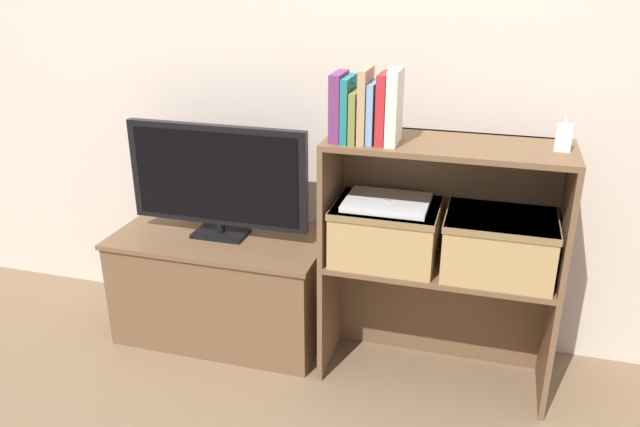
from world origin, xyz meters
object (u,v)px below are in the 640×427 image
object	(u,v)px
tv_stand	(224,284)
book_skyblue	(373,112)
tv	(217,178)
storage_basket_left	(386,230)
book_plum	(339,106)
book_tan	(365,105)
book_ivory	(394,107)
laptop	(387,202)
baby_monitor	(563,137)
book_teal	(348,109)
storage_basket_right	(499,242)
book_olive	(357,116)
book_crimson	(383,109)

from	to	relation	value
tv_stand	book_skyblue	world-z (taller)	book_skyblue
tv_stand	book_skyblue	size ratio (longest dim) A/B	4.34
tv	storage_basket_left	bearing A→B (deg)	-6.04
book_plum	book_tan	world-z (taller)	book_tan
book_ivory	laptop	bearing A→B (deg)	111.26
baby_monitor	book_teal	bearing A→B (deg)	-174.87
book_plum	storage_basket_right	size ratio (longest dim) A/B	0.61
book_teal	book_olive	bearing A→B (deg)	0.00
tv_stand	book_skyblue	bearing A→B (deg)	-10.79
laptop	book_teal	bearing A→B (deg)	-160.82
book_ivory	book_olive	bearing A→B (deg)	180.00
laptop	book_olive	bearing A→B (deg)	-156.30
book_tan	storage_basket_right	xyz separation A→B (m)	(0.48, 0.05, -0.47)
baby_monitor	storage_basket_right	world-z (taller)	baby_monitor
book_teal	book_plum	bearing A→B (deg)	-180.00
tv_stand	baby_monitor	xyz separation A→B (m)	(1.27, -0.06, 0.76)
book_skyblue	storage_basket_right	bearing A→B (deg)	6.02
book_teal	book_tan	size ratio (longest dim) A/B	0.88
book_crimson	baby_monitor	bearing A→B (deg)	6.17
book_plum	book_teal	bearing A→B (deg)	0.00
tv_stand	laptop	size ratio (longest dim) A/B	2.95
laptop	book_plum	bearing A→B (deg)	-164.44
book_crimson	laptop	world-z (taller)	book_crimson
book_plum	book_teal	distance (m)	0.04
book_skyblue	laptop	xyz separation A→B (m)	(0.05, 0.05, -0.34)
book_plum	baby_monitor	distance (m)	0.74
book_tan	book_ivory	distance (m)	0.10
book_crimson	book_ivory	size ratio (longest dim) A/B	0.94
book_teal	storage_basket_left	distance (m)	0.48
book_plum	book_crimson	distance (m)	0.15
book_teal	book_olive	distance (m)	0.04
book_teal	baby_monitor	size ratio (longest dim) A/B	1.83
tv_stand	book_crimson	xyz separation A→B (m)	(0.69, -0.12, 0.84)
book_tan	book_crimson	world-z (taller)	book_tan
book_tan	storage_basket_left	distance (m)	0.48
tv	baby_monitor	bearing A→B (deg)	-2.69
book_crimson	storage_basket_left	xyz separation A→B (m)	(0.02, 0.05, -0.46)
book_skyblue	book_ivory	bearing A→B (deg)	0.00
tv_stand	baby_monitor	size ratio (longest dim) A/B	7.44
tv	baby_monitor	distance (m)	1.30
book_ivory	baby_monitor	world-z (taller)	book_ivory
book_plum	laptop	bearing A→B (deg)	15.56
book_teal	laptop	xyz separation A→B (m)	(0.14, 0.05, -0.34)
tv	book_crimson	world-z (taller)	book_crimson
storage_basket_right	book_plum	bearing A→B (deg)	-175.22
baby_monitor	storage_basket_left	bearing A→B (deg)	-178.48
book_tan	book_crimson	distance (m)	0.06
book_skyblue	baby_monitor	size ratio (longest dim) A/B	1.71
book_plum	storage_basket_right	bearing A→B (deg)	4.78
book_teal	book_ivory	bearing A→B (deg)	-0.00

